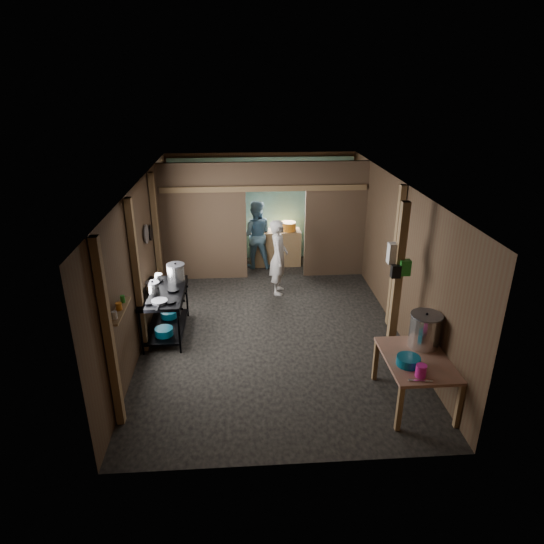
{
  "coord_description": "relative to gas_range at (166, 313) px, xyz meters",
  "views": [
    {
      "loc": [
        -0.53,
        -7.76,
        4.26
      ],
      "look_at": [
        0.0,
        -0.2,
        1.1
      ],
      "focal_mm": 31.13,
      "sensor_mm": 36.0,
      "label": 1
    }
  ],
  "objects": [
    {
      "name": "floor",
      "position": [
        1.88,
        0.3,
        -0.42
      ],
      "size": [
        4.5,
        7.0,
        0.0
      ],
      "primitive_type": "cube",
      "color": "black",
      "rests_on": "ground"
    },
    {
      "name": "ceiling",
      "position": [
        1.88,
        0.3,
        2.18
      ],
      "size": [
        4.5,
        7.0,
        0.0
      ],
      "primitive_type": "cube",
      "color": "#383532",
      "rests_on": "ground"
    },
    {
      "name": "wall_back",
      "position": [
        1.88,
        3.8,
        0.88
      ],
      "size": [
        4.5,
        0.0,
        2.6
      ],
      "primitive_type": "cube",
      "color": "#423221",
      "rests_on": "ground"
    },
    {
      "name": "wall_front",
      "position": [
        1.88,
        -3.2,
        0.88
      ],
      "size": [
        4.5,
        0.0,
        2.6
      ],
      "primitive_type": "cube",
      "color": "#423221",
      "rests_on": "ground"
    },
    {
      "name": "wall_left",
      "position": [
        -0.37,
        0.3,
        0.88
      ],
      "size": [
        0.0,
        7.0,
        2.6
      ],
      "primitive_type": "cube",
      "color": "#423221",
      "rests_on": "ground"
    },
    {
      "name": "wall_right",
      "position": [
        4.13,
        0.3,
        0.88
      ],
      "size": [
        0.0,
        7.0,
        2.6
      ],
      "primitive_type": "cube",
      "color": "#423221",
      "rests_on": "ground"
    },
    {
      "name": "partition_left",
      "position": [
        0.55,
        2.5,
        0.88
      ],
      "size": [
        1.85,
        0.1,
        2.6
      ],
      "primitive_type": "cube",
      "color": "#4C3C27",
      "rests_on": "floor"
    },
    {
      "name": "partition_right",
      "position": [
        3.46,
        2.5,
        0.88
      ],
      "size": [
        1.35,
        0.1,
        2.6
      ],
      "primitive_type": "cube",
      "color": "#4C3C27",
      "rests_on": "floor"
    },
    {
      "name": "partition_header",
      "position": [
        2.13,
        2.5,
        1.88
      ],
      "size": [
        1.3,
        0.1,
        0.6
      ],
      "primitive_type": "cube",
      "color": "#4C3C27",
      "rests_on": "wall_back"
    },
    {
      "name": "turquoise_panel",
      "position": [
        1.88,
        3.74,
        0.83
      ],
      "size": [
        4.4,
        0.06,
        2.5
      ],
      "primitive_type": "cube",
      "color": "#75B9B0",
      "rests_on": "wall_back"
    },
    {
      "name": "back_counter",
      "position": [
        2.18,
        3.25,
        0.01
      ],
      "size": [
        1.2,
        0.5,
        0.85
      ],
      "primitive_type": "cube",
      "color": "brown",
      "rests_on": "floor"
    },
    {
      "name": "wall_clock",
      "position": [
        2.13,
        3.7,
        1.48
      ],
      "size": [
        0.2,
        0.03,
        0.2
      ],
      "primitive_type": "cylinder",
      "rotation": [
        1.57,
        0.0,
        0.0
      ],
      "color": "silver",
      "rests_on": "wall_back"
    },
    {
      "name": "post_left_a",
      "position": [
        -0.3,
        -2.3,
        0.88
      ],
      "size": [
        0.1,
        0.12,
        2.6
      ],
      "primitive_type": "cube",
      "color": "brown",
      "rests_on": "floor"
    },
    {
      "name": "post_left_b",
      "position": [
        -0.3,
        -0.5,
        0.88
      ],
      "size": [
        0.1,
        0.12,
        2.6
      ],
      "primitive_type": "cube",
      "color": "brown",
      "rests_on": "floor"
    },
    {
      "name": "post_left_c",
      "position": [
        -0.3,
        1.5,
        0.88
      ],
      "size": [
        0.1,
        0.12,
        2.6
      ],
      "primitive_type": "cube",
      "color": "brown",
      "rests_on": "floor"
    },
    {
      "name": "post_right",
      "position": [
        4.06,
        0.1,
        0.88
      ],
      "size": [
        0.1,
        0.12,
        2.6
      ],
      "primitive_type": "cube",
      "color": "brown",
      "rests_on": "floor"
    },
    {
      "name": "post_free",
      "position": [
        3.73,
        -1.0,
        0.88
      ],
      "size": [
        0.12,
        0.12,
        2.6
      ],
      "primitive_type": "cube",
      "color": "brown",
      "rests_on": "floor"
    },
    {
      "name": "cross_beam",
      "position": [
        1.88,
        2.45,
        1.63
      ],
      "size": [
        4.4,
        0.12,
        0.12
      ],
      "primitive_type": "cube",
      "color": "brown",
      "rests_on": "wall_left"
    },
    {
      "name": "pan_lid_big",
      "position": [
        -0.33,
        0.7,
        1.23
      ],
      "size": [
        0.03,
        0.34,
        0.34
      ],
      "primitive_type": "cylinder",
      "rotation": [
        0.0,
        1.57,
        0.0
      ],
      "color": "slate",
      "rests_on": "wall_left"
    },
    {
      "name": "pan_lid_small",
      "position": [
        -0.33,
        1.1,
        1.13
      ],
      "size": [
        0.03,
        0.3,
        0.3
      ],
      "primitive_type": "cylinder",
      "rotation": [
        0.0,
        1.57,
        0.0
      ],
      "color": "black",
      "rests_on": "wall_left"
    },
    {
      "name": "wall_shelf",
      "position": [
        -0.27,
        -1.8,
        0.98
      ],
      "size": [
        0.14,
        0.8,
        0.03
      ],
      "primitive_type": "cube",
      "color": "brown",
      "rests_on": "wall_left"
    },
    {
      "name": "jar_white",
      "position": [
        -0.27,
        -2.05,
        1.05
      ],
      "size": [
        0.07,
        0.07,
        0.1
      ],
      "primitive_type": "cylinder",
      "color": "silver",
      "rests_on": "wall_shelf"
    },
    {
      "name": "jar_yellow",
      "position": [
        -0.27,
        -1.8,
        1.05
      ],
      "size": [
        0.08,
        0.08,
        0.1
      ],
      "primitive_type": "cylinder",
      "color": "orange",
      "rests_on": "wall_shelf"
    },
    {
      "name": "jar_green",
      "position": [
        -0.27,
        -1.58,
        1.05
      ],
      "size": [
        0.06,
        0.06,
        0.1
      ],
      "primitive_type": "cylinder",
      "color": "#238B27",
      "rests_on": "wall_shelf"
    },
    {
      "name": "bag_white",
      "position": [
        3.68,
        -0.92,
        1.36
      ],
      "size": [
        0.22,
        0.15,
        0.32
      ],
      "primitive_type": "cube",
      "color": "silver",
      "rests_on": "post_free"
    },
    {
      "name": "bag_green",
      "position": [
        3.8,
        -1.06,
        1.18
      ],
      "size": [
        0.16,
        0.12,
        0.24
      ],
      "primitive_type": "cube",
      "color": "#238B27",
      "rests_on": "post_free"
    },
    {
      "name": "bag_black",
      "position": [
        3.66,
        -1.08,
        1.13
      ],
      "size": [
        0.14,
        0.1,
        0.2
      ],
      "primitive_type": "cube",
      "color": "black",
      "rests_on": "post_free"
    },
    {
      "name": "gas_range",
      "position": [
        0.0,
        0.0,
        0.0
      ],
      "size": [
        0.73,
        1.42,
        0.84
      ],
      "primitive_type": null,
      "color": "black",
      "rests_on": "floor"
    },
    {
      "name": "prep_table",
      "position": [
        3.71,
        -2.15,
        -0.06
      ],
      "size": [
        0.87,
        1.2,
        0.71
      ],
      "primitive_type": null,
      "color": "#A06751",
      "rests_on": "floor"
    },
    {
      "name": "stove_pot_large",
      "position": [
        0.17,
        0.47,
        0.56
      ],
      "size": [
        0.42,
        0.42,
        0.33
      ],
      "primitive_type": null,
      "rotation": [
        0.0,
        0.0,
        0.37
      ],
      "color": "silver",
      "rests_on": "gas_range"
    },
    {
      "name": "stove_pot_med",
      "position": [
        -0.17,
        -0.02,
        0.5
      ],
      "size": [
        0.28,
        0.28,
        0.21
      ],
      "primitive_type": null,
      "rotation": [
        0.0,
        0.0,
        -0.21
      ],
      "color": "silver",
      "rests_on": "gas_range"
    },
    {
      "name": "stove_saucepan",
      "position": [
        -0.17,
        0.53,
        0.47
      ],
      "size": [
        0.17,
        0.17,
        0.1
      ],
      "primitive_type": "cylinder",
      "rotation": [
        0.0,
        0.0,
        -0.06
      ],
      "color": "silver",
      "rests_on": "gas_range"
    },
    {
      "name": "frying_pan",
      "position": [
        0.0,
        -0.44,
        0.44
      ],
      "size": [
        0.28,
        0.49,
        0.06
      ],
      "primitive_type": null,
      "rotation": [
        0.0,
        0.0,
        -0.02
      ],
      "color": "slate",
      "rests_on": "gas_range"
    },
    {
      "name": "blue_tub_front",
      "position": [
        0.0,
        -0.32,
        -0.19
      ],
      "size": [
        0.31,
        0.31,
        0.13
      ],
      "primitive_type": "cylinder",
      "color": "#07536E",
      "rests_on": "gas_range"
    },
    {
      "name": "blue_tub_back",
      "position": [
        0.0,
        0.33,
        -0.2
      ],
      "size": [
        0.3,
        0.3,
        0.12
      ],
      "primitive_type": "cylinder",
      "color": "#07536E",
      "rests_on": "gas_range"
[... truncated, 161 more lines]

